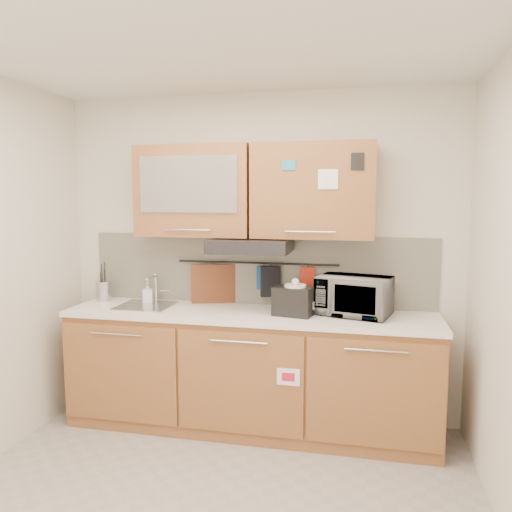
% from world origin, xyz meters
% --- Properties ---
extents(ceiling, '(3.20, 3.20, 0.00)m').
position_xyz_m(ceiling, '(0.00, 0.00, 2.60)').
color(ceiling, white).
rests_on(ceiling, wall_back).
extents(wall_back, '(3.20, 0.00, 3.20)m').
position_xyz_m(wall_back, '(0.00, 1.50, 1.30)').
color(wall_back, silver).
rests_on(wall_back, ground).
extents(base_cabinet, '(2.80, 0.64, 0.88)m').
position_xyz_m(base_cabinet, '(0.00, 1.19, 0.41)').
color(base_cabinet, '#9D6437').
rests_on(base_cabinet, floor).
extents(countertop, '(2.82, 0.62, 0.04)m').
position_xyz_m(countertop, '(0.00, 1.19, 0.90)').
color(countertop, white).
rests_on(countertop, base_cabinet).
extents(backsplash, '(2.80, 0.02, 0.56)m').
position_xyz_m(backsplash, '(0.00, 1.49, 1.20)').
color(backsplash, silver).
rests_on(backsplash, countertop).
extents(upper_cabinets, '(1.82, 0.37, 0.70)m').
position_xyz_m(upper_cabinets, '(-0.00, 1.32, 1.83)').
color(upper_cabinets, '#9D6437').
rests_on(upper_cabinets, wall_back).
extents(range_hood, '(0.60, 0.46, 0.10)m').
position_xyz_m(range_hood, '(0.00, 1.25, 1.42)').
color(range_hood, black).
rests_on(range_hood, upper_cabinets).
extents(sink, '(0.42, 0.40, 0.26)m').
position_xyz_m(sink, '(-0.85, 1.21, 0.92)').
color(sink, silver).
rests_on(sink, countertop).
extents(utensil_rail, '(1.30, 0.02, 0.02)m').
position_xyz_m(utensil_rail, '(0.00, 1.45, 1.26)').
color(utensil_rail, black).
rests_on(utensil_rail, backsplash).
extents(utensil_crock, '(0.14, 0.14, 0.33)m').
position_xyz_m(utensil_crock, '(-1.29, 1.34, 1.00)').
color(utensil_crock, '#B9B8BD').
rests_on(utensil_crock, countertop).
extents(kettle, '(0.21, 0.21, 0.28)m').
position_xyz_m(kettle, '(0.36, 1.15, 1.03)').
color(kettle, white).
rests_on(kettle, countertop).
extents(toaster, '(0.31, 0.22, 0.21)m').
position_xyz_m(toaster, '(0.34, 1.15, 1.03)').
color(toaster, black).
rests_on(toaster, countertop).
extents(microwave, '(0.59, 0.47, 0.28)m').
position_xyz_m(microwave, '(0.78, 1.27, 1.06)').
color(microwave, '#999999').
rests_on(microwave, countertop).
extents(soap_bottle, '(0.10, 0.10, 0.17)m').
position_xyz_m(soap_bottle, '(-0.88, 1.32, 1.01)').
color(soap_bottle, '#999999').
rests_on(soap_bottle, countertop).
extents(cutting_board, '(0.36, 0.14, 0.45)m').
position_xyz_m(cutting_board, '(-0.36, 1.44, 1.01)').
color(cutting_board, brown).
rests_on(cutting_board, utensil_rail).
extents(oven_mitt, '(0.12, 0.05, 0.19)m').
position_xyz_m(oven_mitt, '(0.06, 1.44, 1.15)').
color(oven_mitt, '#1F4891').
rests_on(oven_mitt, utensil_rail).
extents(dark_pouch, '(0.16, 0.10, 0.24)m').
position_xyz_m(dark_pouch, '(0.12, 1.44, 1.12)').
color(dark_pouch, black).
rests_on(dark_pouch, utensil_rail).
extents(pot_holder, '(0.12, 0.05, 0.14)m').
position_xyz_m(pot_holder, '(0.41, 1.44, 1.17)').
color(pot_holder, red).
rests_on(pot_holder, utensil_rail).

